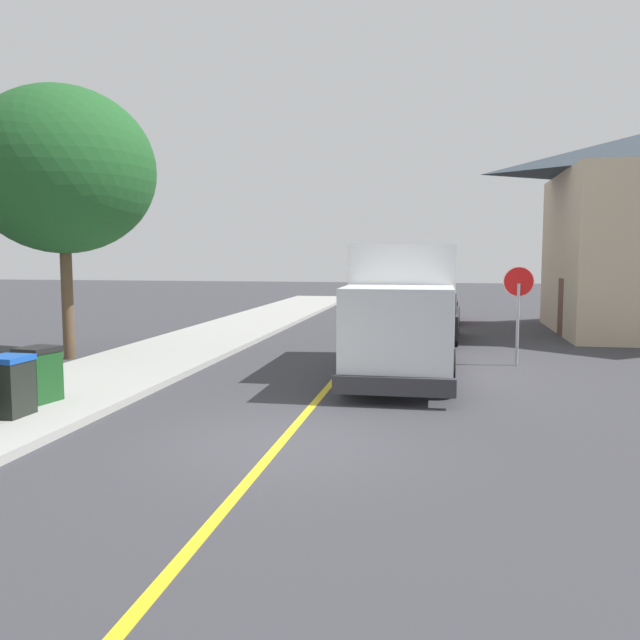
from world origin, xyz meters
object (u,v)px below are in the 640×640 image
parked_car_mid (437,303)px  stop_sign (518,296)px  box_truck (404,303)px  trash_bin_back (38,374)px  trash_bin_middle (9,386)px  parked_car_near (433,317)px  street_tree_near (63,171)px

parked_car_mid → stop_sign: 11.78m
box_truck → parked_car_mid: size_ratio=1.62×
parked_car_mid → trash_bin_back: parked_car_mid is taller
box_truck → trash_bin_middle: (-6.51, -6.33, -1.08)m
trash_bin_middle → stop_sign: size_ratio=0.40×
stop_sign → parked_car_mid: bearing=100.8°
parked_car_near → street_tree_near: (-10.15, -6.07, 4.49)m
parked_car_near → trash_bin_back: bearing=-121.8°
parked_car_mid → trash_bin_back: bearing=-111.9°
trash_bin_middle → trash_bin_back: 1.11m
trash_bin_back → box_truck: bearing=38.1°
parked_car_near → trash_bin_back: parked_car_near is taller
trash_bin_middle → parked_car_near: bearing=61.0°
parked_car_near → trash_bin_middle: size_ratio=4.21×
box_truck → trash_bin_back: bearing=-141.9°
street_tree_near → parked_car_near: bearing=30.9°
trash_bin_middle → stop_sign: stop_sign is taller
box_truck → trash_bin_middle: size_ratio=6.79×
parked_car_mid → stop_sign: stop_sign is taller
box_truck → trash_bin_back: box_truck is taller
trash_bin_middle → trash_bin_back: (-0.17, 1.10, 0.00)m
box_truck → stop_sign: box_truck is taller
trash_bin_middle → stop_sign: (9.44, 8.01, 1.17)m
parked_car_mid → trash_bin_middle: size_ratio=4.18×
parked_car_mid → parked_car_near: bearing=-90.9°
box_truck → trash_bin_back: 8.55m
parked_car_near → trash_bin_middle: parked_car_near is taller
box_truck → stop_sign: 3.38m
parked_car_mid → street_tree_near: size_ratio=0.58×
parked_car_near → stop_sign: stop_sign is taller
trash_bin_middle → parked_car_mid: bearing=69.6°
parked_car_mid → trash_bin_back: 19.86m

